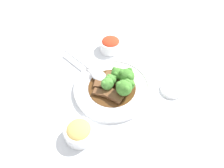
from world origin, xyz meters
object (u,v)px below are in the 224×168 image
object	(u,v)px
broccoli_floret_2	(127,76)
broccoli_floret_5	(124,87)
sauce_dish	(172,89)
side_bowl_kimchi	(110,44)
beef_strip_0	(107,78)
beef_strip_2	(102,93)
beef_strip_4	(114,95)
side_bowl_appetizer	(79,132)
main_plate	(112,88)
broccoli_floret_0	(130,85)
serving_spoon	(95,73)
broccoli_floret_1	(111,79)
broccoli_floret_3	(107,84)
beef_strip_1	(118,85)
beef_strip_3	(99,82)
broccoli_floret_4	(117,73)

from	to	relation	value
broccoli_floret_2	broccoli_floret_5	distance (m)	0.06
broccoli_floret_5	sauce_dish	size ratio (longest dim) A/B	0.78
sauce_dish	side_bowl_kimchi	bearing A→B (deg)	161.98
beef_strip_0	broccoli_floret_2	world-z (taller)	broccoli_floret_2
beef_strip_2	broccoli_floret_5	size ratio (longest dim) A/B	1.01
beef_strip_2	beef_strip_4	size ratio (longest dim) A/B	0.94
beef_strip_0	broccoli_floret_5	world-z (taller)	broccoli_floret_5
beef_strip_4	side_bowl_appetizer	size ratio (longest dim) A/B	0.72
side_bowl_kimchi	sauce_dish	bearing A→B (deg)	-18.02
beef_strip_0	side_bowl_appetizer	bearing A→B (deg)	-83.88
main_plate	beef_strip_4	size ratio (longest dim) A/B	4.10
beef_strip_4	side_bowl_appetizer	world-z (taller)	side_bowl_appetizer
main_plate	broccoli_floret_0	distance (m)	0.07
beef_strip_2	serving_spoon	xyz separation A→B (m)	(-0.06, 0.07, 0.00)
broccoli_floret_1	broccoli_floret_3	distance (m)	0.02
broccoli_floret_5	sauce_dish	world-z (taller)	broccoli_floret_5
broccoli_floret_3	serving_spoon	distance (m)	0.08
sauce_dish	beef_strip_1	bearing A→B (deg)	-155.48
beef_strip_1	beef_strip_3	distance (m)	0.07
beef_strip_1	beef_strip_2	bearing A→B (deg)	-121.39
broccoli_floret_5	serving_spoon	size ratio (longest dim) A/B	0.28
broccoli_floret_2	broccoli_floret_3	xyz separation A→B (m)	(-0.05, -0.06, -0.00)
beef_strip_4	broccoli_floret_5	xyz separation A→B (m)	(0.03, 0.02, 0.03)
broccoli_floret_4	sauce_dish	world-z (taller)	broccoli_floret_4
beef_strip_2	side_bowl_appetizer	distance (m)	0.16
beef_strip_0	beef_strip_1	distance (m)	0.05
beef_strip_3	broccoli_floret_0	bearing A→B (deg)	11.39
broccoli_floret_4	side_bowl_appetizer	distance (m)	0.25
serving_spoon	broccoli_floret_4	bearing A→B (deg)	11.17
broccoli_floret_3	sauce_dish	bearing A→B (deg)	28.06
main_plate	serving_spoon	xyz separation A→B (m)	(-0.08, 0.02, 0.02)
beef_strip_3	broccoli_floret_0	world-z (taller)	broccoli_floret_0
beef_strip_2	broccoli_floret_4	bearing A→B (deg)	78.69
broccoli_floret_3	side_bowl_appetizer	size ratio (longest dim) A/B	0.51
beef_strip_0	sauce_dish	distance (m)	0.23
side_bowl_kimchi	sauce_dish	world-z (taller)	side_bowl_kimchi
broccoli_floret_2	broccoli_floret_3	distance (m)	0.07
main_plate	beef_strip_1	distance (m)	0.03
broccoli_floret_0	sauce_dish	distance (m)	0.16
main_plate	broccoli_floret_5	xyz separation A→B (m)	(0.05, -0.01, 0.05)
broccoli_floret_4	side_bowl_appetizer	bearing A→B (deg)	-91.67
broccoli_floret_4	main_plate	bearing A→B (deg)	-89.32
broccoli_floret_2	serving_spoon	distance (m)	0.12
main_plate	sauce_dish	distance (m)	0.21
side_bowl_kimchi	broccoli_floret_4	bearing A→B (deg)	-55.45
beef_strip_2	beef_strip_3	xyz separation A→B (m)	(-0.03, 0.04, -0.00)
beef_strip_1	serving_spoon	size ratio (longest dim) A/B	0.25
broccoli_floret_0	broccoli_floret_5	xyz separation A→B (m)	(-0.01, -0.03, 0.01)
main_plate	broccoli_floret_2	world-z (taller)	broccoli_floret_2
broccoli_floret_1	sauce_dish	bearing A→B (deg)	23.01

